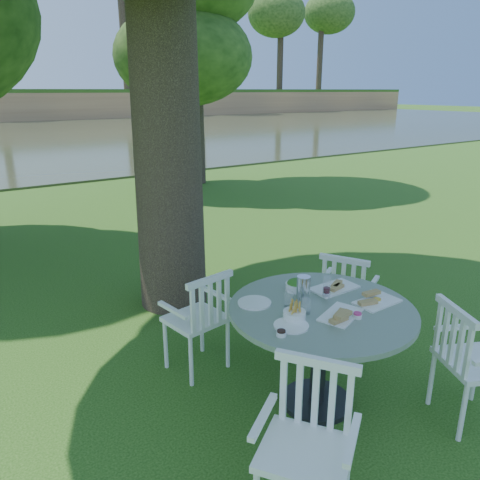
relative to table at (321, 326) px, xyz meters
name	(u,v)px	position (x,y,z in m)	size (l,w,h in m)	color
ground	(250,317)	(0.43, 1.54, -0.69)	(140.00, 140.00, 0.00)	#19410D
table	(321,326)	(0.00, 0.00, 0.00)	(1.41, 1.41, 0.86)	black
chair_ne	(345,292)	(0.87, 0.57, -0.14)	(0.61, 0.63, 0.94)	white
chair_nw	(202,315)	(-0.53, 0.90, -0.14)	(0.54, 0.52, 0.95)	white
chair_sw	(310,431)	(-0.76, -0.71, -0.12)	(0.66, 0.67, 0.98)	white
chair_se	(464,356)	(0.73, -0.74, -0.13)	(0.62, 0.63, 0.95)	white
tableware	(312,299)	(-0.02, 0.09, 0.20)	(1.15, 0.81, 0.21)	white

